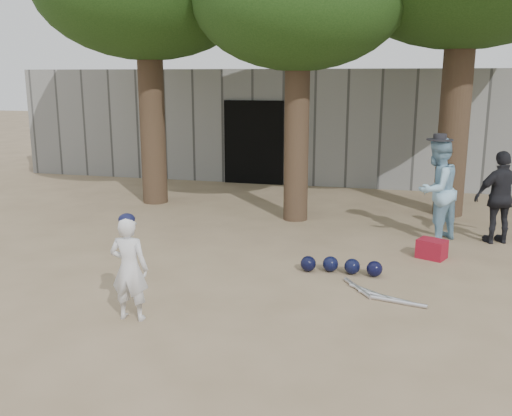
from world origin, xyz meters
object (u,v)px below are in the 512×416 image
(boy_player, at_px, (129,269))
(red_bag, at_px, (432,249))
(spectator_dark, at_px, (501,198))
(spectator_blue, at_px, (436,190))

(boy_player, distance_m, red_bag, 4.88)
(spectator_dark, height_order, red_bag, spectator_dark)
(spectator_dark, relative_size, red_bag, 3.80)
(boy_player, height_order, spectator_dark, spectator_dark)
(spectator_blue, distance_m, red_bag, 1.31)
(boy_player, xyz_separation_m, red_bag, (3.55, 3.30, -0.48))
(spectator_dark, bearing_deg, boy_player, 22.59)
(boy_player, height_order, red_bag, boy_player)
(spectator_blue, relative_size, red_bag, 4.28)
(spectator_blue, distance_m, spectator_dark, 1.08)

